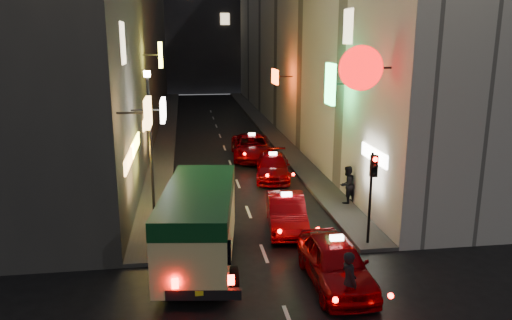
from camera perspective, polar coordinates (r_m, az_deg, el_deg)
name	(u,v)px	position (r m, az deg, el deg)	size (l,w,h in m)	color
building_left	(115,20)	(42.57, -15.87, 15.13)	(7.45, 52.00, 18.00)	#383633
building_right	(311,21)	(43.57, 6.29, 15.52)	(8.01, 52.00, 18.00)	#ACA89D
building_far	(201,13)	(74.35, -6.32, 16.39)	(30.00, 10.00, 22.00)	#2E2E33
sidewalk_left	(167,130)	(42.95, -10.11, 3.45)	(1.50, 52.00, 0.15)	#413E3C
sidewalk_right	(266,127)	(43.48, 1.18, 3.79)	(1.50, 52.00, 0.15)	#413E3C
minibus	(199,217)	(17.28, -6.54, -6.49)	(3.07, 6.68, 2.76)	#CDCD80
taxi_near	(336,259)	(16.36, 9.11, -11.09)	(2.29, 5.53, 1.92)	#7A0005
taxi_second	(286,210)	(20.67, 3.48, -5.70)	(2.64, 5.30, 1.79)	#7A0005
taxi_third	(273,165)	(27.90, 1.95, -0.54)	(2.71, 5.10, 1.71)	#7A0005
taxi_far	(252,145)	(32.41, -0.47, 1.72)	(2.56, 5.66, 1.94)	#7A0005
pedestrian_crossing	(349,278)	(14.90, 10.60, -13.11)	(0.68, 0.44, 2.07)	black
pedestrian_sidewalk	(347,182)	(23.61, 10.37, -2.51)	(0.76, 0.47, 2.01)	black
traffic_light	(373,179)	(18.69, 13.18, -2.15)	(0.26, 0.43, 3.50)	black
lamp_post	(150,134)	(21.66, -12.01, 2.92)	(0.28, 0.28, 6.22)	black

